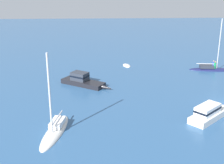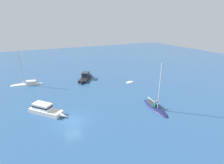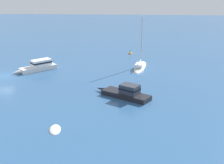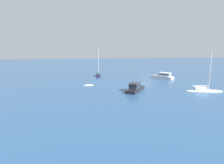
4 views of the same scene
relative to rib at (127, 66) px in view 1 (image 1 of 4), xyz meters
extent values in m
ellipsoid|color=silver|center=(0.00, 0.00, 0.00)|extent=(1.58, 2.63, 0.40)
ellipsoid|color=silver|center=(-9.51, -24.22, 0.00)|extent=(3.12, 7.92, 0.88)
cube|color=white|center=(-9.33, -23.31, 0.70)|extent=(1.61, 2.50, 0.52)
cylinder|color=silver|center=(-9.65, -24.98, 4.55)|extent=(0.20, 0.20, 8.21)
cylinder|color=silver|center=(-9.33, -23.27, 1.21)|extent=(0.80, 3.45, 0.16)
ellipsoid|color=#191E4C|center=(14.24, -3.23, 0.00)|extent=(7.77, 2.60, 0.74)
cube|color=#2D333D|center=(13.34, -3.13, 0.60)|extent=(2.41, 1.48, 0.46)
cylinder|color=silver|center=(15.00, -3.31, 4.53)|extent=(0.15, 0.15, 8.31)
cylinder|color=silver|center=(13.30, -3.12, 1.08)|extent=(3.42, 0.50, 0.12)
cylinder|color=#19994C|center=(14.54, -3.61, 0.88)|extent=(0.32, 0.32, 1.02)
sphere|color=tan|center=(14.54, -3.61, 1.51)|extent=(0.24, 0.24, 0.24)
cylinder|color=blue|center=(14.44, -3.10, 0.90)|extent=(0.32, 0.32, 1.06)
sphere|color=tan|center=(14.44, -3.10, 1.55)|extent=(0.24, 0.24, 0.24)
cube|color=black|center=(-7.27, -9.80, 0.32)|extent=(6.71, 5.32, 0.65)
cone|color=black|center=(-3.83, -11.99, 0.32)|extent=(1.74, 1.43, 0.65)
cube|color=#2D333D|center=(-7.74, -9.50, 1.25)|extent=(2.87, 2.67, 1.21)
cube|color=black|center=(-7.74, -9.50, 1.31)|extent=(2.93, 2.73, 0.24)
cube|color=silver|center=(7.56, -21.52, 0.36)|extent=(5.84, 5.52, 0.72)
cube|color=white|center=(7.09, -21.94, 1.24)|extent=(3.46, 3.33, 1.04)
cube|color=black|center=(7.09, -21.94, 1.29)|extent=(3.51, 3.38, 0.24)
camera|label=1|loc=(-4.81, -52.96, 15.49)|focal=49.88mm
camera|label=2|loc=(36.71, -22.78, 15.25)|focal=28.07mm
camera|label=3|loc=(-7.64, 30.70, 15.64)|focal=52.99mm
camera|label=4|loc=(-49.09, 0.39, 9.90)|focal=33.04mm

